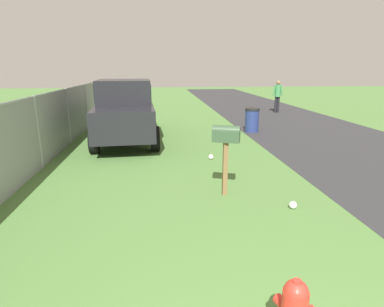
% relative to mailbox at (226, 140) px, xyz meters
% --- Properties ---
extents(mailbox, '(0.36, 0.56, 1.41)m').
position_rel_mailbox_xyz_m(mailbox, '(0.00, 0.00, 0.00)').
color(mailbox, brown).
rests_on(mailbox, ground).
extents(pickup_truck, '(5.66, 2.30, 2.09)m').
position_rel_mailbox_xyz_m(pickup_truck, '(5.21, 2.39, -0.03)').
color(pickup_truck, black).
rests_on(pickup_truck, ground).
extents(trash_bin, '(0.57, 0.57, 0.93)m').
position_rel_mailbox_xyz_m(trash_bin, '(6.17, -2.39, -0.67)').
color(trash_bin, navy).
rests_on(trash_bin, ground).
extents(pedestrian, '(0.30, 0.58, 1.77)m').
position_rel_mailbox_xyz_m(pedestrian, '(11.37, -5.39, -0.10)').
color(pedestrian, black).
rests_on(pedestrian, ground).
extents(fence_section, '(19.28, 0.07, 1.82)m').
position_rel_mailbox_xyz_m(fence_section, '(3.61, 4.26, -0.16)').
color(fence_section, '#9EA3A8').
rests_on(fence_section, ground).
extents(litter_bag_by_mailbox, '(0.14, 0.14, 0.14)m').
position_rel_mailbox_xyz_m(litter_bag_by_mailbox, '(2.51, -0.14, -1.07)').
color(litter_bag_by_mailbox, silver).
rests_on(litter_bag_by_mailbox, ground).
extents(litter_bag_near_hydrant, '(0.14, 0.14, 0.14)m').
position_rel_mailbox_xyz_m(litter_bag_near_hydrant, '(-0.77, -1.10, -1.07)').
color(litter_bag_near_hydrant, silver).
rests_on(litter_bag_near_hydrant, ground).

